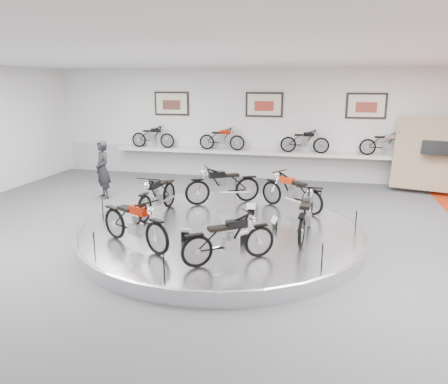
% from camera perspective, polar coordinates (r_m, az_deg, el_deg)
% --- Properties ---
extents(floor, '(16.00, 16.00, 0.00)m').
position_cam_1_polar(floor, '(9.77, -0.76, -6.78)').
color(floor, '#4F4F52').
rests_on(floor, ground).
extents(ceiling, '(16.00, 16.00, 0.00)m').
position_cam_1_polar(ceiling, '(9.14, -0.85, 17.34)').
color(ceiling, white).
rests_on(ceiling, wall_back).
extents(wall_back, '(16.00, 0.00, 16.00)m').
position_cam_1_polar(wall_back, '(16.08, 5.24, 8.81)').
color(wall_back, silver).
rests_on(wall_back, floor).
extents(dado_band, '(15.68, 0.04, 1.10)m').
position_cam_1_polar(dado_band, '(16.26, 5.11, 3.71)').
color(dado_band, '#BCBCBA').
rests_on(dado_band, floor).
extents(display_platform, '(6.40, 6.40, 0.30)m').
position_cam_1_polar(display_platform, '(10.00, -0.35, -5.38)').
color(display_platform, silver).
rests_on(display_platform, floor).
extents(platform_rim, '(6.40, 6.40, 0.10)m').
position_cam_1_polar(platform_rim, '(9.96, -0.35, -4.73)').
color(platform_rim, '#B2B2BA').
rests_on(platform_rim, display_platform).
extents(shelf, '(11.00, 0.55, 0.10)m').
position_cam_1_polar(shelf, '(15.91, 5.01, 5.13)').
color(shelf, silver).
rests_on(shelf, wall_back).
extents(poster_left, '(1.35, 0.06, 0.88)m').
position_cam_1_polar(poster_left, '(16.83, -6.85, 11.40)').
color(poster_left, beige).
rests_on(poster_left, wall_back).
extents(poster_center, '(1.35, 0.06, 0.88)m').
position_cam_1_polar(poster_center, '(15.99, 5.27, 11.30)').
color(poster_center, beige).
rests_on(poster_center, wall_back).
extents(poster_right, '(1.35, 0.06, 0.88)m').
position_cam_1_polar(poster_right, '(15.89, 18.09, 10.65)').
color(poster_right, beige).
rests_on(poster_right, wall_back).
extents(display_panel, '(2.56, 1.52, 2.30)m').
position_cam_1_polar(display_panel, '(15.51, 25.69, 4.47)').
color(display_panel, tan).
rests_on(display_panel, floor).
extents(shelf_bike_a, '(1.22, 0.43, 0.73)m').
position_cam_1_polar(shelf_bike_a, '(16.95, -9.27, 6.97)').
color(shelf_bike_a, black).
rests_on(shelf_bike_a, shelf).
extents(shelf_bike_b, '(1.22, 0.43, 0.73)m').
position_cam_1_polar(shelf_bike_b, '(16.12, -0.28, 6.79)').
color(shelf_bike_b, '#851300').
rests_on(shelf_bike_b, shelf).
extents(shelf_bike_c, '(1.22, 0.43, 0.73)m').
position_cam_1_polar(shelf_bike_c, '(15.71, 10.49, 6.36)').
color(shelf_bike_c, black).
rests_on(shelf_bike_c, shelf).
extents(shelf_bike_d, '(1.22, 0.43, 0.73)m').
position_cam_1_polar(shelf_bike_d, '(15.83, 20.34, 5.77)').
color(shelf_bike_d, '#AAAAAF').
rests_on(shelf_bike_d, shelf).
extents(bike_a, '(1.69, 1.40, 0.97)m').
position_cam_1_polar(bike_a, '(11.26, 8.80, 0.09)').
color(bike_a, '#B9310D').
rests_on(bike_a, display_platform).
extents(bike_b, '(1.83, 1.38, 1.03)m').
position_cam_1_polar(bike_b, '(11.71, -0.16, 0.95)').
color(bike_b, black).
rests_on(bike_b, display_platform).
extents(bike_c, '(0.74, 1.77, 1.01)m').
position_cam_1_polar(bike_c, '(10.83, -8.73, -0.36)').
color(bike_c, black).
rests_on(bike_c, display_platform).
extents(bike_d, '(1.78, 1.33, 1.00)m').
position_cam_1_polar(bike_d, '(8.83, -11.61, -3.92)').
color(bike_d, '#851300').
rests_on(bike_d, display_platform).
extents(bike_e, '(1.58, 1.36, 0.91)m').
position_cam_1_polar(bike_e, '(7.92, 0.68, -6.08)').
color(bike_e, black).
rests_on(bike_e, display_platform).
extents(bike_f, '(0.72, 1.73, 0.99)m').
position_cam_1_polar(bike_f, '(9.38, 10.69, -2.82)').
color(bike_f, '#AAAAAF').
rests_on(bike_f, display_platform).
extents(visitor, '(0.77, 0.75, 1.77)m').
position_cam_1_polar(visitor, '(13.87, -15.57, 2.83)').
color(visitor, black).
rests_on(visitor, floor).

